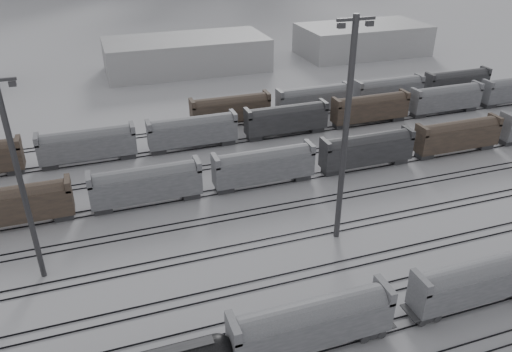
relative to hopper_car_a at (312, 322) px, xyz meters
name	(u,v)px	position (x,y,z in m)	size (l,w,h in m)	color
tracks	(242,250)	(-1.43, 16.50, -3.30)	(220.00, 71.50, 0.16)	black
hopper_car_a	(312,322)	(0.00, 0.00, 0.00)	(15.31, 3.04, 5.48)	#272729
hopper_car_b	(478,280)	(18.23, 0.00, -0.16)	(14.58, 2.90, 5.22)	#272729
light_mast_b	(20,180)	(-23.64, 19.26, 8.72)	(3.65, 0.58, 22.81)	#3A3A3D
light_mast_c	(346,130)	(10.68, 15.57, 10.86)	(4.30, 0.69, 26.85)	#3A3A3D
bg_string_near	(264,168)	(6.57, 31.00, -0.58)	(151.00, 3.00, 5.60)	gray
bg_string_mid	(286,121)	(16.57, 47.00, -0.58)	(151.00, 3.00, 5.60)	#272729
bg_string_far	(352,96)	(34.07, 55.00, -0.58)	(66.00, 3.00, 5.60)	brown
warehouse_mid	(187,54)	(8.57, 94.00, 0.62)	(40.00, 18.00, 8.00)	#ACACAF
warehouse_right	(362,39)	(58.57, 94.00, 0.62)	(35.00, 18.00, 8.00)	#ACACAF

